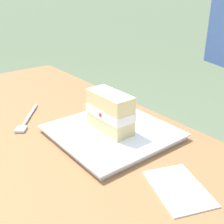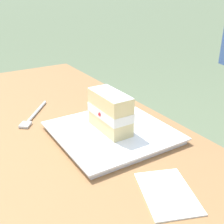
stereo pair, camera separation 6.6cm
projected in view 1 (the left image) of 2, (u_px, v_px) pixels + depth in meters
The scene contains 4 objects.
dessert_plate at pixel (112, 133), 0.68m from camera, with size 0.26×0.26×0.02m.
cake_slice at pixel (110, 112), 0.66m from camera, with size 0.12×0.06×0.09m.
dessert_fork at pixel (27, 119), 0.76m from camera, with size 0.14×0.12×0.01m.
paper_napkin at pixel (179, 188), 0.51m from camera, with size 0.15×0.13×0.00m.
Camera 1 is at (-0.47, 0.02, 1.08)m, focal length 45.80 mm.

